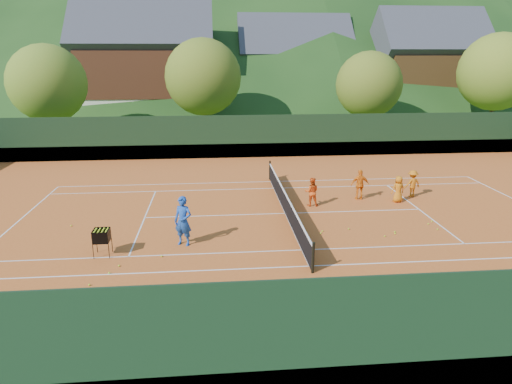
{
  "coord_description": "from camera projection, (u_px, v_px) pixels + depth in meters",
  "views": [
    {
      "loc": [
        -3.16,
        -19.66,
        7.1
      ],
      "look_at": [
        -1.37,
        0.0,
        1.09
      ],
      "focal_mm": 32.0,
      "sensor_mm": 36.0,
      "label": 1
    }
  ],
  "objects": [
    {
      "name": "tennis_ball_7",
      "position": [
        432.0,
        221.0,
        19.97
      ],
      "size": [
        0.07,
        0.07,
        0.07
      ],
      "primitive_type": "sphere",
      "color": "#AFD924",
      "rests_on": "clay_court"
    },
    {
      "name": "tennis_ball_20",
      "position": [
        71.0,
        226.0,
        19.47
      ],
      "size": [
        0.07,
        0.07,
        0.07
      ],
      "primitive_type": "sphere",
      "color": "#AFD924",
      "rests_on": "clay_court"
    },
    {
      "name": "clay_court",
      "position": [
        285.0,
        214.0,
        21.07
      ],
      "size": [
        40.0,
        24.0,
        0.02
      ],
      "primitive_type": "cube",
      "color": "#BD551E",
      "rests_on": "ground"
    },
    {
      "name": "chalet_left",
      "position": [
        147.0,
        68.0,
        47.13
      ],
      "size": [
        13.8,
        9.93,
        12.92
      ],
      "color": "beige",
      "rests_on": "ground"
    },
    {
      "name": "tennis_ball_13",
      "position": [
        385.0,
        236.0,
        18.35
      ],
      "size": [
        0.07,
        0.07,
        0.07
      ],
      "primitive_type": "sphere",
      "color": "#AFD924",
      "rests_on": "clay_court"
    },
    {
      "name": "tennis_ball_16",
      "position": [
        41.0,
        302.0,
        13.5
      ],
      "size": [
        0.07,
        0.07,
        0.07
      ],
      "primitive_type": "sphere",
      "color": "#AFD924",
      "rests_on": "clay_court"
    },
    {
      "name": "student_b",
      "position": [
        360.0,
        185.0,
        22.88
      ],
      "size": [
        0.94,
        0.46,
        1.54
      ],
      "primitive_type": "imported",
      "rotation": [
        0.0,
        0.0,
        3.05
      ],
      "color": "orange",
      "rests_on": "clay_court"
    },
    {
      "name": "tennis_ball_8",
      "position": [
        395.0,
        233.0,
        18.62
      ],
      "size": [
        0.07,
        0.07,
        0.07
      ],
      "primitive_type": "sphere",
      "color": "#AFD924",
      "rests_on": "clay_court"
    },
    {
      "name": "court_lines",
      "position": [
        285.0,
        213.0,
        21.06
      ],
      "size": [
        23.83,
        11.03,
        0.0
      ],
      "color": "white",
      "rests_on": "clay_court"
    },
    {
      "name": "tennis_ball_19",
      "position": [
        437.0,
        229.0,
        19.06
      ],
      "size": [
        0.07,
        0.07,
        0.07
      ],
      "primitive_type": "sphere",
      "color": "#AFD924",
      "rests_on": "clay_court"
    },
    {
      "name": "tennis_ball_3",
      "position": [
        395.0,
        232.0,
        18.8
      ],
      "size": [
        0.07,
        0.07,
        0.07
      ],
      "primitive_type": "sphere",
      "color": "#AFD924",
      "rests_on": "clay_court"
    },
    {
      "name": "tennis_ball_9",
      "position": [
        428.0,
        224.0,
        19.67
      ],
      "size": [
        0.07,
        0.07,
        0.07
      ],
      "primitive_type": "sphere",
      "color": "#AFD924",
      "rests_on": "clay_court"
    },
    {
      "name": "chalet_right",
      "position": [
        425.0,
        71.0,
        49.86
      ],
      "size": [
        11.5,
        8.82,
        11.91
      ],
      "color": "beige",
      "rests_on": "ground"
    },
    {
      "name": "tennis_net",
      "position": [
        286.0,
        203.0,
        20.92
      ],
      "size": [
        0.1,
        12.07,
        1.1
      ],
      "color": "black",
      "rests_on": "clay_court"
    },
    {
      "name": "tennis_ball_0",
      "position": [
        322.0,
        231.0,
        18.87
      ],
      "size": [
        0.07,
        0.07,
        0.07
      ],
      "primitive_type": "sphere",
      "color": "#AFD924",
      "rests_on": "clay_court"
    },
    {
      "name": "tennis_ball_17",
      "position": [
        349.0,
        229.0,
        19.11
      ],
      "size": [
        0.07,
        0.07,
        0.07
      ],
      "primitive_type": "sphere",
      "color": "#AFD924",
      "rests_on": "clay_court"
    },
    {
      "name": "tennis_ball_12",
      "position": [
        368.0,
        312.0,
        12.99
      ],
      "size": [
        0.07,
        0.07,
        0.07
      ],
      "primitive_type": "sphere",
      "color": "#AFD924",
      "rests_on": "clay_court"
    },
    {
      "name": "tennis_ball_10",
      "position": [
        89.0,
        285.0,
        14.49
      ],
      "size": [
        0.07,
        0.07,
        0.07
      ],
      "primitive_type": "sphere",
      "color": "#AFD924",
      "rests_on": "clay_court"
    },
    {
      "name": "chalet_mid",
      "position": [
        293.0,
        73.0,
        52.53
      ],
      "size": [
        12.65,
        8.82,
        11.45
      ],
      "color": "beige",
      "rests_on": "ground"
    },
    {
      "name": "tennis_ball_4",
      "position": [
        188.0,
        239.0,
        18.02
      ],
      "size": [
        0.07,
        0.07,
        0.07
      ],
      "primitive_type": "sphere",
      "color": "#AFD924",
      "rests_on": "clay_court"
    },
    {
      "name": "ground",
      "position": [
        285.0,
        214.0,
        21.07
      ],
      "size": [
        400.0,
        400.0,
        0.0
      ],
      "primitive_type": "plane",
      "color": "#32551A",
      "rests_on": "ground"
    },
    {
      "name": "tennis_ball_6",
      "position": [
        185.0,
        334.0,
        11.95
      ],
      "size": [
        0.07,
        0.07,
        0.07
      ],
      "primitive_type": "sphere",
      "color": "#AFD924",
      "rests_on": "clay_court"
    },
    {
      "name": "ball_hopper",
      "position": [
        102.0,
        236.0,
        16.49
      ],
      "size": [
        0.57,
        0.57,
        1.0
      ],
      "color": "black",
      "rests_on": "clay_court"
    },
    {
      "name": "tennis_ball_1",
      "position": [
        119.0,
        266.0,
        15.8
      ],
      "size": [
        0.07,
        0.07,
        0.07
      ],
      "primitive_type": "sphere",
      "color": "#AFD924",
      "rests_on": "clay_court"
    },
    {
      "name": "student_a",
      "position": [
        312.0,
        192.0,
        21.95
      ],
      "size": [
        0.76,
        0.63,
        1.4
      ],
      "primitive_type": "imported",
      "rotation": [
        0.0,
        0.0,
        2.98
      ],
      "color": "#ED5215",
      "rests_on": "clay_court"
    },
    {
      "name": "coach",
      "position": [
        183.0,
        221.0,
        17.35
      ],
      "size": [
        0.83,
        0.71,
        1.94
      ],
      "primitive_type": "imported",
      "rotation": [
        0.0,
        0.0,
        -0.42
      ],
      "color": "#1A4AAD",
      "rests_on": "clay_court"
    },
    {
      "name": "tennis_ball_15",
      "position": [
        321.0,
        233.0,
        18.64
      ],
      "size": [
        0.07,
        0.07,
        0.07
      ],
      "primitive_type": "sphere",
      "color": "#AFD924",
      "rests_on": "clay_court"
    },
    {
      "name": "tennis_ball_2",
      "position": [
        162.0,
        256.0,
        16.55
      ],
      "size": [
        0.07,
        0.07,
        0.07
      ],
      "primitive_type": "sphere",
      "color": "#AFD924",
      "rests_on": "clay_court"
    },
    {
      "name": "student_d",
      "position": [
        412.0,
        184.0,
        23.34
      ],
      "size": [
        1.0,
        0.71,
        1.4
      ],
      "primitive_type": "imported",
      "rotation": [
        0.0,
        0.0,
        3.37
      ],
      "color": "#CC6C12",
      "rests_on": "clay_court"
    },
    {
      "name": "tennis_ball_18",
      "position": [
        181.0,
        239.0,
        18.05
      ],
      "size": [
        0.07,
        0.07,
        0.07
      ],
      "primitive_type": "sphere",
      "color": "#AFD924",
      "rests_on": "clay_court"
    },
    {
      "name": "tennis_ball_5",
      "position": [
        109.0,
        273.0,
        15.27
      ],
      "size": [
        0.07,
        0.07,
        0.07
      ],
      "primitive_type": "sphere",
      "color": "#AFD924",
      "rests_on": "clay_court"
    },
    {
      "name": "student_c",
      "position": [
        398.0,
        189.0,
        22.5
      ],
      "size": [
        0.7,
        0.51,
        1.33
      ],
      "primitive_type": "imported",
      "rotation": [
        0.0,
        0.0,
        3.27
      ],
      "color": "orange",
      "rests_on": "clay_court"
    },
    {
      "name": "tree_c",
      "position": [
        369.0,
        85.0,
        38.72
      ],
      "size": [
        5.6,
        5.6,
        7.35
      ],
      "color": "#412A1A",
      "rests_on": "ground"
    },
    {
      "name": "tennis_ball_14",
      "position": [
        371.0,
        312.0,
        12.98
      ],
      "size": [
        0.07,
        0.07,
        0.07
      ],
      "primitive_type": "sphere",
      "color": "#AFD924",
      "rests_on": "clay_court"
    },
    {
      "name": "tennis_ball_11",
      "position": [
        289.0,
        306.0,
        13.28
      ],
      "size": [
        0.07,
        0.07,
        0.07
      ],
      "primitive_type": "sphere",
      "color": "#AFD924",
      "rests_on": "clay_court"
    },
    {
      "name": "tree_a",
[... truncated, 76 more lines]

